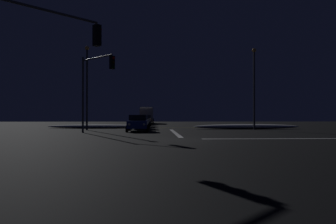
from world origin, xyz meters
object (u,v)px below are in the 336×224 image
sedan_silver (140,122)px  sedan_orange (146,120)px  sedan_black (142,121)px  traffic_signal_nw (94,79)px  traffic_signal_sw (43,47)px  streetlamp_left_near (87,81)px  box_truck (147,114)px  sedan_blue (138,123)px  sedan_white (144,120)px  streetlamp_right_near (254,83)px

sedan_silver → sedan_orange: bearing=89.5°
sedan_silver → sedan_black: same height
traffic_signal_nw → traffic_signal_sw: bearing=-89.0°
sedan_orange → streetlamp_left_near: bearing=-104.6°
sedan_black → box_truck: size_ratio=0.52×
sedan_blue → sedan_white: (0.11, 17.63, 0.00)m
sedan_white → traffic_signal_nw: bearing=-99.7°
sedan_blue → streetlamp_left_near: 7.51m
sedan_black → traffic_signal_nw: bearing=-103.5°
sedan_black → sedan_orange: (0.19, 13.23, 0.00)m
sedan_blue → traffic_signal_sw: traffic_signal_sw is taller
sedan_white → sedan_orange: 6.78m
sedan_white → streetlamp_left_near: streetlamp_left_near is taller
sedan_white → sedan_orange: same height
sedan_black → sedan_orange: 13.23m
sedan_orange → sedan_black: bearing=-90.8°
sedan_blue → sedan_silver: (0.00, 5.50, 0.00)m
sedan_white → streetlamp_right_near: streetlamp_right_near is taller
sedan_black → sedan_white: size_ratio=1.00×
box_truck → streetlamp_right_near: size_ratio=0.96×
sedan_black → traffic_signal_sw: traffic_signal_sw is taller
sedan_silver → sedan_black: 5.68m
sedan_orange → box_truck: bearing=89.9°
sedan_black → traffic_signal_sw: 28.53m
sedan_black → sedan_white: bearing=88.9°
sedan_orange → streetlamp_left_near: (-5.59, -21.41, 4.25)m
sedan_orange → box_truck: (0.02, 7.01, 0.91)m
sedan_blue → box_truck: box_truck is taller
sedan_blue → sedan_white: size_ratio=1.00×
sedan_blue → box_truck: size_ratio=0.52×
sedan_white → streetlamp_left_near: size_ratio=0.50×
streetlamp_left_near → sedan_black: bearing=56.6°
sedan_silver → streetlamp_right_near: size_ratio=0.50×
sedan_white → box_truck: bearing=89.6°
sedan_silver → streetlamp_right_near: streetlamp_right_near is taller
sedan_silver → traffic_signal_sw: size_ratio=0.68×
sedan_orange → streetlamp_right_near: size_ratio=0.50×
sedan_silver → traffic_signal_sw: 22.95m
sedan_silver → sedan_white: bearing=89.5°
streetlamp_right_near → traffic_signal_nw: bearing=-157.7°
sedan_white → sedan_blue: bearing=-90.4°
sedan_silver → streetlamp_left_near: (-5.41, -2.50, 4.25)m
sedan_white → sedan_orange: (0.07, 6.78, 0.00)m
sedan_black → traffic_signal_nw: traffic_signal_nw is taller
sedan_black → streetlamp_right_near: streetlamp_right_near is taller
box_truck → sedan_black: bearing=-90.6°
sedan_silver → traffic_signal_nw: size_ratio=0.65×
traffic_signal_nw → sedan_black: bearing=76.5°
sedan_black → sedan_blue: bearing=-89.9°
sedan_blue → sedan_orange: (0.18, 24.41, 0.00)m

